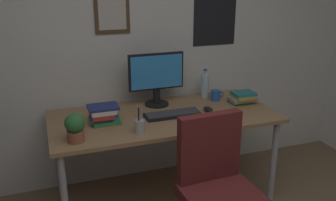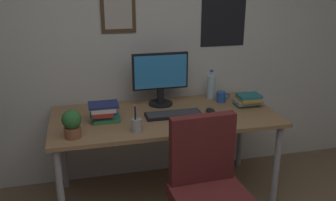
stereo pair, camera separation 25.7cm
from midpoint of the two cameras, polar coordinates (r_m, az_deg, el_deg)
name	(u,v)px [view 1 (the left image)]	position (r m, az deg, el deg)	size (l,w,h in m)	color
wall_back	(131,32)	(3.15, -8.15, 10.30)	(4.40, 0.10, 2.60)	silver
desk	(164,123)	(2.90, -3.19, -3.49)	(1.73, 0.80, 0.73)	#936D47
office_chair	(217,184)	(2.37, 4.47, -12.71)	(0.56, 0.57, 0.95)	#591E1E
monitor	(156,77)	(3.02, -4.25, 3.61)	(0.46, 0.20, 0.43)	black
keyboard	(172,114)	(2.84, -1.89, -2.17)	(0.43, 0.15, 0.03)	black
computer_mouse	(208,109)	(2.94, 3.72, -1.39)	(0.06, 0.11, 0.04)	black
water_bottle	(205,85)	(3.25, 3.45, 2.32)	(0.07, 0.07, 0.25)	silver
coffee_mug_near	(216,95)	(3.19, 5.09, 0.79)	(0.12, 0.08, 0.09)	#2659B2
potted_plant	(75,127)	(2.50, -17.03, -3.92)	(0.13, 0.13, 0.20)	brown
pen_cup	(140,126)	(2.55, -7.26, -3.91)	(0.07, 0.07, 0.20)	#9EA0A5
book_stack_left	(104,114)	(2.75, -12.53, -2.15)	(0.23, 0.16, 0.14)	#33723F
book_stack_right	(242,97)	(3.14, 9.10, 0.44)	(0.22, 0.17, 0.10)	#33723F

